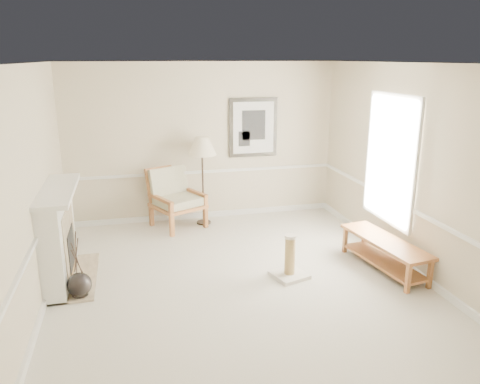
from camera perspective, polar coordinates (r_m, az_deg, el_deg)
The scene contains 8 objects.
ground at distance 6.59m, azimuth -0.32°, elevation -10.68°, with size 5.50×5.50×0.00m, color silver.
room at distance 6.09m, azimuth 0.76°, elevation 5.68°, with size 5.04×5.54×2.92m.
fireplace at distance 6.81m, azimuth -21.21°, elevation -5.02°, with size 0.64×1.64×1.31m.
floor_vase at distance 6.42m, azimuth -18.99°, elevation -10.72°, with size 0.31×0.31×0.91m.
armchair at distance 8.54m, azimuth -8.05°, elevation -0.34°, with size 1.09×1.12×1.06m.
floor_lamp at distance 8.37m, azimuth -4.64°, elevation 5.30°, with size 0.57×0.57×1.61m.
bench at distance 7.11m, azimuth 17.20°, elevation -6.70°, with size 0.68×1.63×0.45m.
scratching_post at distance 6.62m, azimuth 6.07°, elevation -8.71°, with size 0.55×0.55×0.63m.
Camera 1 is at (-1.35, -5.72, 2.97)m, focal length 35.00 mm.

